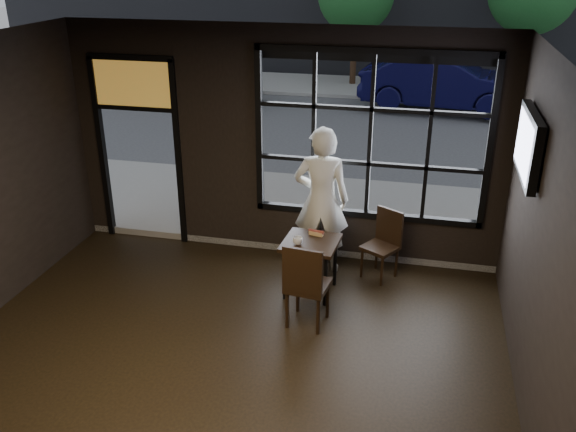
% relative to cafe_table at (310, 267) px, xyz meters
% --- Properties ---
extents(floor, '(6.00, 7.00, 0.02)m').
position_rel_cafe_table_xyz_m(floor, '(-0.63, -2.46, -0.37)').
color(floor, black).
rests_on(floor, ground).
extents(ceiling, '(6.00, 7.00, 0.02)m').
position_rel_cafe_table_xyz_m(ceiling, '(-0.63, -2.46, 2.85)').
color(ceiling, black).
rests_on(ceiling, ground).
extents(wall_right, '(0.04, 7.00, 3.20)m').
position_rel_cafe_table_xyz_m(wall_right, '(2.37, -2.46, 1.24)').
color(wall_right, black).
rests_on(wall_right, ground).
extents(window_frame, '(3.06, 0.12, 2.28)m').
position_rel_cafe_table_xyz_m(window_frame, '(0.57, 1.04, 1.44)').
color(window_frame, black).
rests_on(window_frame, ground).
extents(stained_transom, '(1.20, 0.06, 0.70)m').
position_rel_cafe_table_xyz_m(stained_transom, '(-2.73, 1.04, 1.99)').
color(stained_transom, orange).
rests_on(stained_transom, ground).
extents(street_asphalt, '(60.00, 41.00, 0.04)m').
position_rel_cafe_table_xyz_m(street_asphalt, '(-0.63, 21.54, -0.38)').
color(street_asphalt, '#545456').
rests_on(street_asphalt, ground).
extents(cafe_table, '(0.71, 0.71, 0.73)m').
position_rel_cafe_table_xyz_m(cafe_table, '(0.00, 0.00, 0.00)').
color(cafe_table, black).
rests_on(cafe_table, floor).
extents(chair_near, '(0.51, 0.51, 1.06)m').
position_rel_cafe_table_xyz_m(chair_near, '(0.11, -0.70, 0.17)').
color(chair_near, black).
rests_on(chair_near, floor).
extents(chair_window, '(0.55, 0.55, 0.93)m').
position_rel_cafe_table_xyz_m(chair_window, '(0.82, 0.59, 0.10)').
color(chair_window, black).
rests_on(chair_window, floor).
extents(man, '(0.77, 0.55, 2.01)m').
position_rel_cafe_table_xyz_m(man, '(0.01, 0.67, 0.64)').
color(man, silver).
rests_on(man, floor).
extents(hotdog, '(0.21, 0.12, 0.06)m').
position_rel_cafe_table_xyz_m(hotdog, '(0.03, 0.19, 0.39)').
color(hotdog, tan).
rests_on(hotdog, cafe_table).
extents(cup, '(0.16, 0.16, 0.10)m').
position_rel_cafe_table_xyz_m(cup, '(-0.14, -0.12, 0.41)').
color(cup, silver).
rests_on(cup, cafe_table).
extents(tv, '(0.13, 1.17, 0.69)m').
position_rel_cafe_table_xyz_m(tv, '(2.30, -0.32, 1.85)').
color(tv, black).
rests_on(tv, wall_right).
extents(navy_car, '(4.45, 1.95, 1.42)m').
position_rel_cafe_table_xyz_m(navy_car, '(1.62, 9.94, 0.45)').
color(navy_car, black).
rests_on(navy_car, street_asphalt).
extents(maroon_car, '(4.51, 2.23, 1.48)m').
position_rel_cafe_table_xyz_m(maroon_car, '(-5.62, 9.78, 0.48)').
color(maroon_car, '#42170F').
rests_on(maroon_car, street_asphalt).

